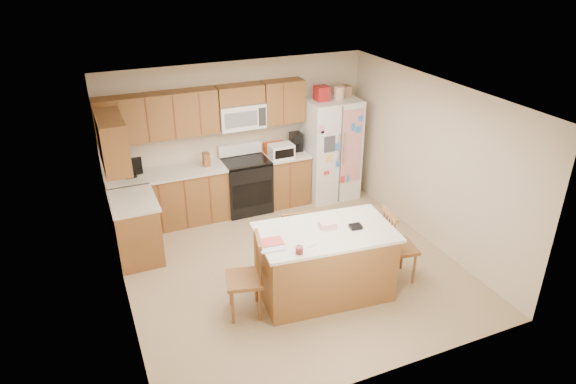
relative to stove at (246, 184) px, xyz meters
name	(u,v)px	position (x,y,z in m)	size (l,w,h in m)	color
ground	(291,266)	(0.00, -1.94, -0.47)	(4.50, 4.50, 0.00)	#9F8256
room_shell	(292,175)	(0.00, -1.94, 0.97)	(4.60, 4.60, 2.52)	beige
cabinetry	(189,173)	(-0.98, -0.15, 0.44)	(3.36, 1.56, 2.15)	brown
stove	(246,184)	(0.00, 0.00, 0.00)	(0.76, 0.65, 1.13)	black
refrigerator	(330,148)	(1.57, -0.06, 0.45)	(0.90, 0.79, 2.04)	white
island	(324,262)	(0.15, -2.66, 0.00)	(1.83, 1.17, 1.03)	brown
windsor_chair_left	(246,278)	(-0.91, -2.64, 0.03)	(0.53, 0.55, 1.07)	brown
windsor_chair_back	(292,238)	(0.04, -1.87, -0.06)	(0.44, 0.42, 0.88)	brown
windsor_chair_right	(397,247)	(1.20, -2.75, 0.02)	(0.49, 0.51, 1.04)	brown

